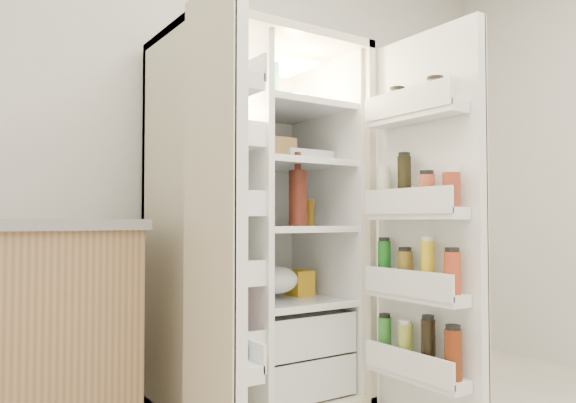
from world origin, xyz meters
TOP-DOWN VIEW (x-y plane):
  - wall_back at (0.00, 2.00)m, footprint 4.00×0.02m
  - refrigerator at (-0.03, 1.65)m, footprint 0.92×0.70m
  - freezer_door at (-0.54, 1.05)m, footprint 0.15×0.40m
  - fridge_door at (0.44, 0.96)m, footprint 0.17×0.58m

SIDE VIEW (x-z plane):
  - refrigerator at x=-0.03m, z-range -0.16..1.64m
  - fridge_door at x=0.44m, z-range 0.01..1.73m
  - freezer_door at x=-0.54m, z-range 0.03..1.75m
  - wall_back at x=0.00m, z-range 0.00..2.70m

